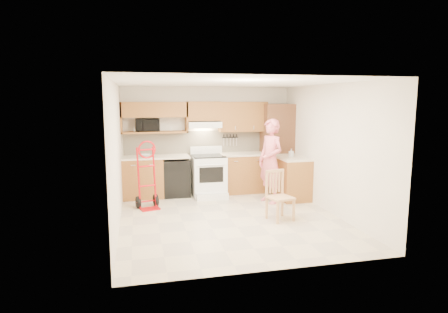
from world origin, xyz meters
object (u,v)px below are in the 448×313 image
object	(u,v)px
microwave	(147,125)
dining_chair	(280,196)
hand_truck	(148,178)
range	(209,172)
person	(270,161)

from	to	relation	value
microwave	dining_chair	xyz separation A→B (m)	(2.29, -2.38, -1.18)
hand_truck	dining_chair	bearing A→B (deg)	-43.56
range	dining_chair	size ratio (longest dim) A/B	1.21
range	person	size ratio (longest dim) A/B	0.62
microwave	range	xyz separation A→B (m)	(1.35, -0.35, -1.08)
microwave	range	distance (m)	1.76
range	person	xyz separation A→B (m)	(1.18, -0.82, 0.35)
range	hand_truck	size ratio (longest dim) A/B	0.89
range	hand_truck	bearing A→B (deg)	-152.74
microwave	person	size ratio (longest dim) A/B	0.29
person	dining_chair	bearing A→B (deg)	-30.97
hand_truck	dining_chair	world-z (taller)	hand_truck
hand_truck	dining_chair	size ratio (longest dim) A/B	1.37
microwave	person	distance (m)	2.88
range	microwave	bearing A→B (deg)	165.63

